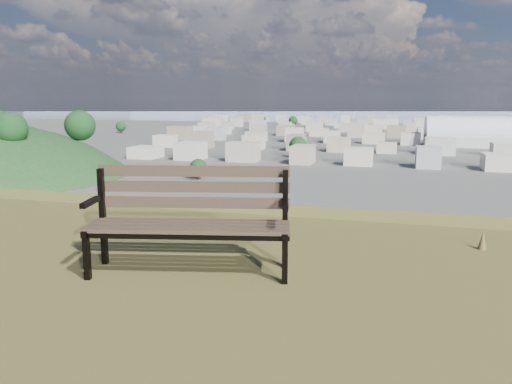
% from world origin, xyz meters
% --- Properties ---
extents(park_bench, '(1.66, 0.83, 0.83)m').
position_xyz_m(park_bench, '(0.02, 1.97, 25.47)').
color(park_bench, '#483429').
rests_on(park_bench, hilltop_mesa).
extents(arena, '(52.67, 23.51, 21.97)m').
position_xyz_m(arena, '(44.54, 296.55, 5.18)').
color(arena, silver).
rests_on(arena, ground).
extents(city_blocks, '(395.00, 361.00, 7.00)m').
position_xyz_m(city_blocks, '(0.00, 394.44, 3.50)').
color(city_blocks, beige).
rests_on(city_blocks, ground).
extents(city_trees, '(406.52, 387.20, 9.98)m').
position_xyz_m(city_trees, '(-26.39, 319.00, 4.83)').
color(city_trees, '#332319').
rests_on(city_trees, ground).
extents(bay_water, '(2400.00, 700.00, 0.12)m').
position_xyz_m(bay_water, '(0.00, 900.00, 0.00)').
color(bay_water, '#8897AD').
rests_on(bay_water, ground).
extents(far_hills, '(2050.00, 340.00, 60.00)m').
position_xyz_m(far_hills, '(-60.92, 1402.93, 25.47)').
color(far_hills, '#8B99AD').
rests_on(far_hills, ground).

